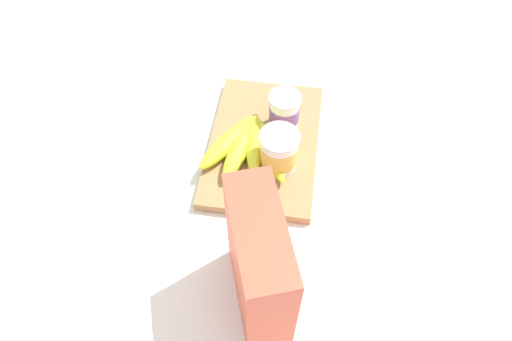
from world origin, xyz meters
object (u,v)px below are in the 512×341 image
cutting_board (264,144)px  yogurt_cup_back (279,151)px  yogurt_cup_front (284,112)px  banana_bunch (247,145)px  cereal_box (259,266)px

cutting_board → yogurt_cup_back: size_ratio=3.81×
yogurt_cup_front → yogurt_cup_back: yogurt_cup_back is taller
yogurt_cup_front → banana_bunch: bearing=-40.0°
yogurt_cup_front → yogurt_cup_back: (0.11, 0.00, 0.00)m
yogurt_cup_front → yogurt_cup_back: bearing=0.7°
banana_bunch → cereal_box: bearing=12.7°
cereal_box → yogurt_cup_back: cereal_box is taller
cutting_board → cereal_box: 0.34m
yogurt_cup_back → cutting_board: bearing=-147.9°
cutting_board → yogurt_cup_back: yogurt_cup_back is taller
cutting_board → yogurt_cup_front: (-0.05, 0.04, 0.05)m
cutting_board → cereal_box: (0.32, 0.04, 0.11)m
yogurt_cup_back → banana_bunch: yogurt_cup_back is taller
cutting_board → yogurt_cup_front: bearing=144.5°
cutting_board → banana_bunch: size_ratio=1.77×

